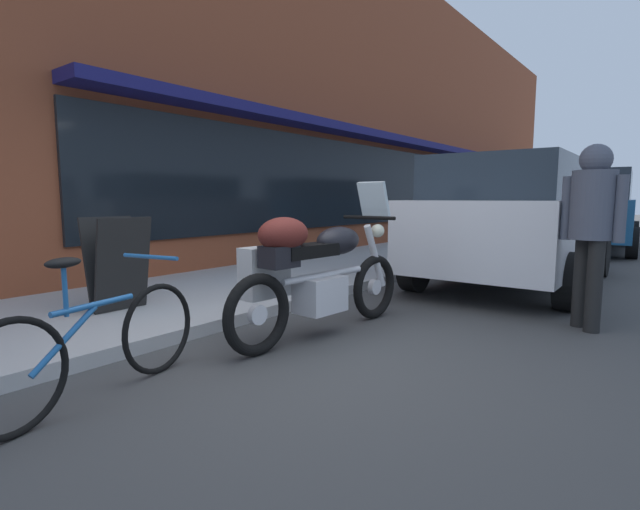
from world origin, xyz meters
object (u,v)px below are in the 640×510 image
parked_bicycle (96,344)px  sandwich_board_sign (117,263)px  parked_car_down_block (590,209)px  touring_motorcycle (312,270)px  pedestrian_walking (592,215)px  parked_minivan (517,219)px

parked_bicycle → sandwich_board_sign: 2.02m
sandwich_board_sign → parked_car_down_block: size_ratio=0.20×
touring_motorcycle → pedestrian_walking: 2.66m
parked_bicycle → sandwich_board_sign: bearing=57.1°
parked_bicycle → touring_motorcycle: bearing=-6.1°
sandwich_board_sign → pedestrian_walking: bearing=-56.0°
touring_motorcycle → parked_car_down_block: parked_car_down_block is taller
parked_minivan → parked_car_down_block: 5.81m
touring_motorcycle → parked_bicycle: (-1.86, 0.20, -0.25)m
touring_motorcycle → sandwich_board_sign: (-0.77, 1.89, -0.02)m
parked_bicycle → parked_minivan: size_ratio=0.37×
parked_bicycle → parked_minivan: 5.85m
touring_motorcycle → parked_bicycle: size_ratio=1.36×
sandwich_board_sign → parked_car_down_block: bearing=-14.3°
parked_minivan → sandwich_board_sign: size_ratio=4.80×
parked_bicycle → parked_minivan: (5.75, -0.88, 0.58)m
touring_motorcycle → parked_bicycle: bearing=173.9°
parked_minivan → pedestrian_walking: bearing=-149.6°
parked_bicycle → pedestrian_walking: size_ratio=0.95×
pedestrian_walking → parked_bicycle: bearing=150.0°
parked_minivan → sandwich_board_sign: (-4.66, 2.57, -0.35)m
parked_bicycle → pedestrian_walking: bearing=-30.0°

